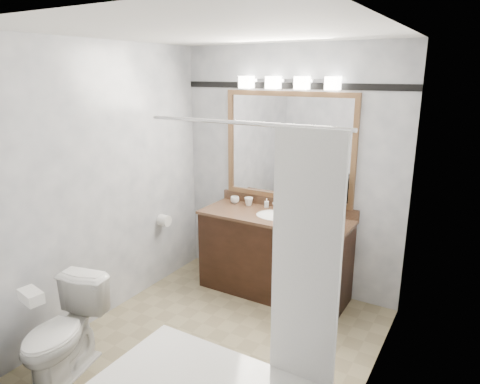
% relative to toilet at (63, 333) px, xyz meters
% --- Properties ---
extents(room, '(2.42, 2.62, 2.52)m').
position_rel_toilet_xyz_m(room, '(0.79, 0.92, 0.89)').
color(room, gray).
rests_on(room, ground).
extents(vanity, '(1.53, 0.58, 0.97)m').
position_rel_toilet_xyz_m(vanity, '(0.79, 1.94, 0.08)').
color(vanity, black).
rests_on(vanity, ground).
extents(mirror, '(1.40, 0.04, 1.10)m').
position_rel_toilet_xyz_m(mirror, '(0.79, 2.20, 1.14)').
color(mirror, olive).
rests_on(mirror, room).
extents(vanity_light_bar, '(1.02, 0.14, 0.12)m').
position_rel_toilet_xyz_m(vanity_light_bar, '(0.79, 2.15, 1.77)').
color(vanity_light_bar, silver).
rests_on(vanity_light_bar, room).
extents(accent_stripe, '(2.40, 0.01, 0.06)m').
position_rel_toilet_xyz_m(accent_stripe, '(0.79, 2.21, 1.74)').
color(accent_stripe, black).
rests_on(accent_stripe, room).
extents(tp_roll, '(0.11, 0.12, 0.12)m').
position_rel_toilet_xyz_m(tp_roll, '(-0.35, 1.58, 0.34)').
color(tp_roll, white).
rests_on(tp_roll, room).
extents(toilet, '(0.55, 0.78, 0.72)m').
position_rel_toilet_xyz_m(toilet, '(0.00, 0.00, 0.00)').
color(toilet, white).
rests_on(toilet, ground).
extents(tissue_box, '(0.21, 0.14, 0.08)m').
position_rel_toilet_xyz_m(tissue_box, '(0.00, -0.20, 0.40)').
color(tissue_box, white).
rests_on(tissue_box, toilet).
extents(coffee_maker, '(0.20, 0.25, 0.38)m').
position_rel_toilet_xyz_m(coffee_maker, '(1.35, 1.89, 0.68)').
color(coffee_maker, black).
rests_on(coffee_maker, vanity).
extents(cup_left, '(0.12, 0.12, 0.07)m').
position_rel_toilet_xyz_m(cup_left, '(0.23, 2.09, 0.53)').
color(cup_left, white).
rests_on(cup_left, vanity).
extents(cup_right, '(0.12, 0.12, 0.09)m').
position_rel_toilet_xyz_m(cup_right, '(0.40, 2.10, 0.53)').
color(cup_right, white).
rests_on(cup_right, vanity).
extents(soap_bottle_a, '(0.05, 0.06, 0.09)m').
position_rel_toilet_xyz_m(soap_bottle_a, '(0.59, 2.14, 0.54)').
color(soap_bottle_a, white).
rests_on(soap_bottle_a, vanity).
extents(soap_bottle_b, '(0.08, 0.08, 0.09)m').
position_rel_toilet_xyz_m(soap_bottle_b, '(0.89, 2.11, 0.53)').
color(soap_bottle_b, white).
rests_on(soap_bottle_b, vanity).
extents(soap_bar, '(0.08, 0.05, 0.02)m').
position_rel_toilet_xyz_m(soap_bar, '(0.91, 2.05, 0.50)').
color(soap_bar, beige).
rests_on(soap_bar, vanity).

